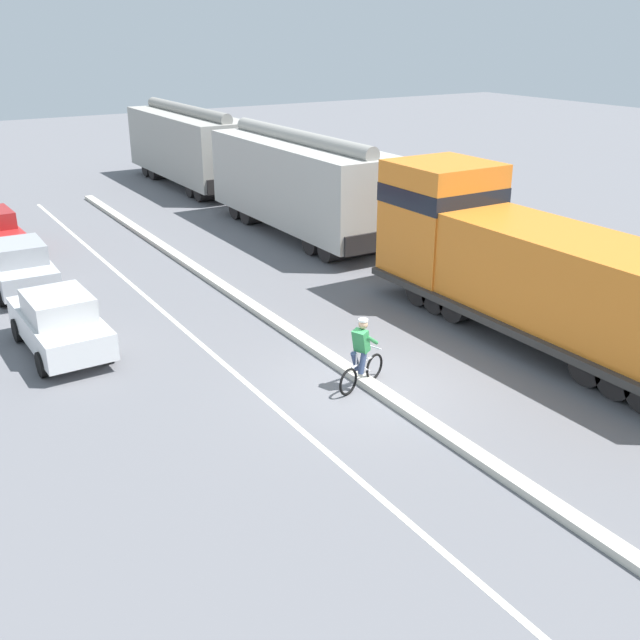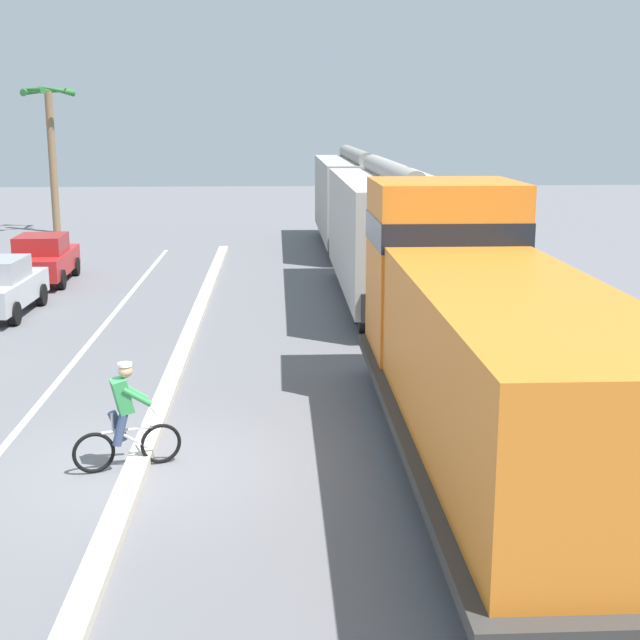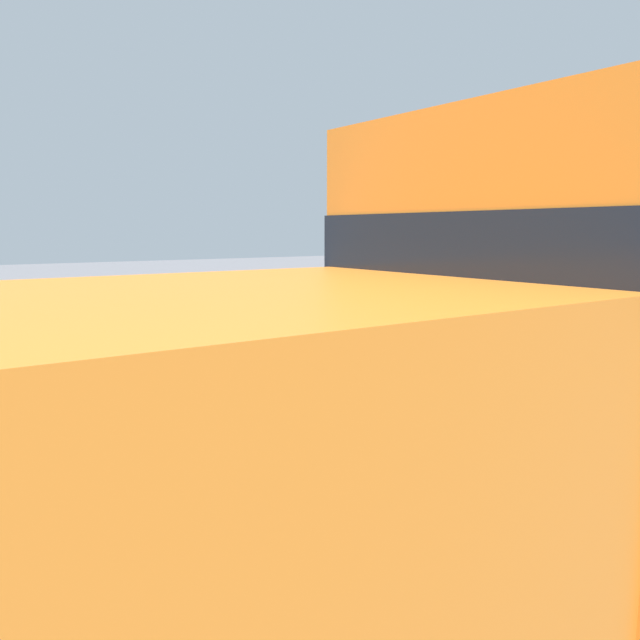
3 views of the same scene
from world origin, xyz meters
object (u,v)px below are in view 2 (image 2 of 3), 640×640
hopper_car_lead (389,234)px  parked_car_red (43,259)px  locomotive (482,345)px  hopper_car_middle (355,199)px  cyclist (125,419)px  palm_tree_near (50,122)px

hopper_car_lead → parked_car_red: hopper_car_lead is taller
locomotive → hopper_car_lead: 12.16m
hopper_car_middle → parked_car_red: 13.59m
hopper_car_middle → parked_car_red: (-11.11, -7.73, -1.26)m
hopper_car_lead → cyclist: hopper_car_lead is taller
parked_car_red → cyclist: size_ratio=2.49×
hopper_car_middle → cyclist: hopper_car_middle is taller
locomotive → hopper_car_middle: bearing=90.0°
hopper_car_lead → parked_car_red: size_ratio=2.48×
palm_tree_near → hopper_car_lead: bearing=-51.7°
cyclist → locomotive: bearing=5.2°
parked_car_red → palm_tree_near: palm_tree_near is taller
hopper_car_middle → cyclist: 24.96m
locomotive → cyclist: (-5.70, -0.52, -0.98)m
locomotive → parked_car_red: 19.53m
hopper_car_middle → cyclist: (-5.70, -24.27, -1.26)m
locomotive → cyclist: 5.81m
locomotive → hopper_car_middle: 23.76m
parked_car_red → palm_tree_near: 14.77m
parked_car_red → cyclist: (5.42, -16.55, 0.00)m
locomotive → parked_car_red: bearing=124.7°
locomotive → palm_tree_near: 33.12m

